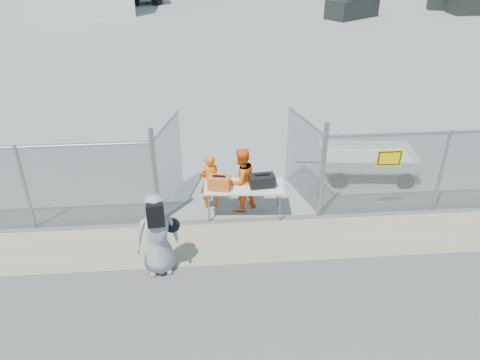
{
  "coord_description": "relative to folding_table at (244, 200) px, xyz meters",
  "views": [
    {
      "loc": [
        -0.8,
        -7.76,
        6.51
      ],
      "look_at": [
        0.0,
        2.0,
        1.1
      ],
      "focal_mm": 35.0,
      "sensor_mm": 36.0,
      "label": 1
    }
  ],
  "objects": [
    {
      "name": "ground",
      "position": [
        -0.12,
        -2.19,
        -0.42
      ],
      "size": [
        160.0,
        160.0,
        0.0
      ],
      "primitive_type": "plane",
      "color": "#464646"
    },
    {
      "name": "dirt_strip",
      "position": [
        -0.12,
        -1.19,
        -0.41
      ],
      "size": [
        44.0,
        1.6,
        0.01
      ],
      "primitive_type": "cube",
      "color": "gray",
      "rests_on": "ground"
    },
    {
      "name": "chain_link_fence",
      "position": [
        -0.12,
        -0.19,
        0.68
      ],
      "size": [
        40.0,
        0.2,
        2.2
      ],
      "primitive_type": null,
      "color": "gray",
      "rests_on": "ground"
    },
    {
      "name": "folding_table",
      "position": [
        0.0,
        0.0,
        0.0
      ],
      "size": [
        2.01,
        0.96,
        0.83
      ],
      "primitive_type": null,
      "rotation": [
        0.0,
        0.0,
        -0.07
      ],
      "color": "silver",
      "rests_on": "ground"
    },
    {
      "name": "orange_bag",
      "position": [
        -0.62,
        -0.1,
        0.58
      ],
      "size": [
        0.58,
        0.45,
        0.32
      ],
      "primitive_type": "cube",
      "rotation": [
        0.0,
        0.0,
        -0.22
      ],
      "color": "orange",
      "rests_on": "folding_table"
    },
    {
      "name": "black_duffel",
      "position": [
        0.43,
        -0.06,
        0.56
      ],
      "size": [
        0.64,
        0.41,
        0.3
      ],
      "primitive_type": "cube",
      "rotation": [
        0.0,
        0.0,
        0.09
      ],
      "color": "black",
      "rests_on": "folding_table"
    },
    {
      "name": "security_worker_left",
      "position": [
        -0.84,
        0.42,
        0.34
      ],
      "size": [
        0.63,
        0.49,
        1.51
      ],
      "primitive_type": "imported",
      "rotation": [
        0.0,
        0.0,
        3.41
      ],
      "color": "orange",
      "rests_on": "ground"
    },
    {
      "name": "security_worker_right",
      "position": [
        -0.06,
        0.26,
        0.43
      ],
      "size": [
        1.05,
        1.0,
        1.7
      ],
      "primitive_type": "imported",
      "rotation": [
        0.0,
        0.0,
        3.75
      ],
      "color": "orange",
      "rests_on": "ground"
    },
    {
      "name": "visitor",
      "position": [
        -1.96,
        -2.02,
        0.5
      ],
      "size": [
        0.96,
        0.68,
        1.83
      ],
      "primitive_type": "imported",
      "rotation": [
        0.0,
        0.0,
        0.12
      ],
      "color": "gray",
      "rests_on": "ground"
    },
    {
      "name": "utility_trailer",
      "position": [
        3.74,
        1.78,
        -0.0
      ],
      "size": [
        3.57,
        2.09,
        0.83
      ],
      "primitive_type": null,
      "rotation": [
        0.0,
        0.0,
        -0.1
      ],
      "color": "silver",
      "rests_on": "ground"
    },
    {
      "name": "parked_vehicle_near",
      "position": [
        10.78,
        27.01,
        0.54
      ],
      "size": [
        4.58,
        3.97,
        1.92
      ],
      "primitive_type": null,
      "rotation": [
        0.0,
        0.0,
        0.6
      ],
      "color": "black",
      "rests_on": "ground"
    },
    {
      "name": "parked_vehicle_far",
      "position": [
        21.3,
        27.92,
        0.53
      ],
      "size": [
        4.23,
        1.98,
        1.9
      ],
      "primitive_type": null,
      "rotation": [
        0.0,
        0.0,
        0.02
      ],
      "color": "black",
      "rests_on": "ground"
    }
  ]
}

